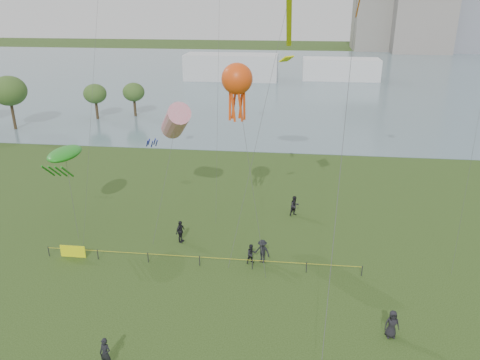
# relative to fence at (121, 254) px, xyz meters

# --- Properties ---
(lake) EXTENTS (400.00, 120.00, 0.08)m
(lake) POSITION_rel_fence_xyz_m (9.45, 87.80, -0.53)
(lake) COLOR slate
(lake) RESTS_ON ground_plane
(building_low) EXTENTS (16.00, 18.00, 28.00)m
(building_low) POSITION_rel_fence_xyz_m (41.45, 155.80, 13.45)
(building_low) COLOR slate
(building_low) RESTS_ON ground_plane
(pavilion_left) EXTENTS (22.00, 8.00, 6.00)m
(pavilion_left) POSITION_rel_fence_xyz_m (-2.55, 82.80, 2.45)
(pavilion_left) COLOR silver
(pavilion_left) RESTS_ON ground_plane
(pavilion_right) EXTENTS (18.00, 7.00, 5.00)m
(pavilion_right) POSITION_rel_fence_xyz_m (23.45, 85.80, 1.95)
(pavilion_right) COLOR silver
(pavilion_right) RESTS_ON ground_plane
(trees) EXTENTS (28.72, 14.88, 8.44)m
(trees) POSITION_rel_fence_xyz_m (-29.67, 36.71, 4.98)
(trees) COLOR #332617
(trees) RESTS_ON ground_plane
(fence) EXTENTS (24.07, 0.07, 1.05)m
(fence) POSITION_rel_fence_xyz_m (0.00, 0.00, 0.00)
(fence) COLOR black
(fence) RESTS_ON ground_plane
(spectator_a) EXTENTS (0.97, 0.90, 1.59)m
(spectator_a) POSITION_rel_fence_xyz_m (9.97, 0.82, 0.24)
(spectator_a) COLOR black
(spectator_a) RESTS_ON ground_plane
(spectator_b) EXTENTS (1.41, 1.11, 1.90)m
(spectator_b) POSITION_rel_fence_xyz_m (10.78, 1.05, 0.40)
(spectator_b) COLOR black
(spectator_b) RESTS_ON ground_plane
(spectator_c) EXTENTS (0.85, 1.21, 1.90)m
(spectator_c) POSITION_rel_fence_xyz_m (3.84, 3.43, 0.40)
(spectator_c) COLOR black
(spectator_c) RESTS_ON ground_plane
(spectator_d) EXTENTS (0.94, 0.67, 1.80)m
(spectator_d) POSITION_rel_fence_xyz_m (19.03, -6.43, 0.35)
(spectator_d) COLOR black
(spectator_d) RESTS_ON ground_plane
(spectator_f) EXTENTS (0.77, 0.61, 1.87)m
(spectator_f) POSITION_rel_fence_xyz_m (3.07, -10.79, 0.38)
(spectator_f) COLOR black
(spectator_f) RESTS_ON ground_plane
(spectator_g) EXTENTS (1.18, 1.13, 1.92)m
(spectator_g) POSITION_rel_fence_xyz_m (13.16, 9.55, 0.40)
(spectator_g) COLOR black
(spectator_g) RESTS_ON ground_plane
(kite_windsock) EXTENTS (4.32, 7.21, 11.19)m
(kite_windsock) POSITION_rel_fence_xyz_m (2.88, 7.38, 8.67)
(kite_windsock) COLOR #3F3F42
(kite_creature) EXTENTS (2.61, 4.62, 7.09)m
(kite_creature) POSITION_rel_fence_xyz_m (-6.29, 5.39, 6.08)
(kite_creature) COLOR #3F3F42
(kite_octopus) EXTENTS (3.56, 4.25, 14.82)m
(kite_octopus) POSITION_rel_fence_xyz_m (8.74, 2.10, 13.10)
(kite_octopus) COLOR #3F3F42
(kite_delta) EXTENTS (2.72, 15.41, 20.26)m
(kite_delta) POSITION_rel_fence_xyz_m (15.79, -2.68, 17.97)
(kite_delta) COLOR #3F3F42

